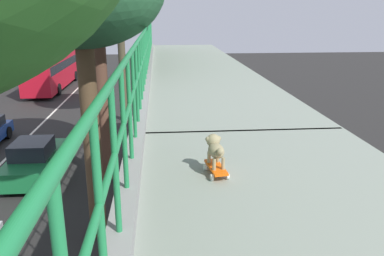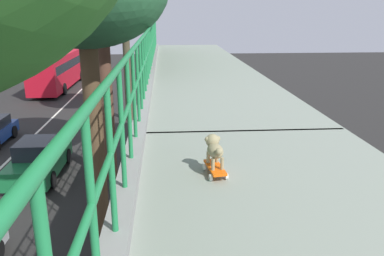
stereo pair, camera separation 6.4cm
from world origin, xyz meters
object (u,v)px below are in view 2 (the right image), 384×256
Objects in this scene: small_dog at (214,148)px; car_green_fifth at (39,159)px; city_bus at (58,68)px; toy_skateboard at (215,168)px.

car_green_fifth is at bearing 116.14° from small_dog.
toy_skateboard is (9.95, -31.55, 3.38)m from city_bus.
toy_skateboard is at bearing -72.50° from city_bus.
car_green_fifth is 10.94× the size of small_dog.
city_bus reaches higher than car_green_fifth.
small_dog reaches higher than city_bus.
car_green_fifth is 13.96m from toy_skateboard.
toy_skateboard reaches higher than city_bus.
city_bus is at bearing 107.50° from toy_skateboard.
car_green_fifth is 0.39× the size of city_bus.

